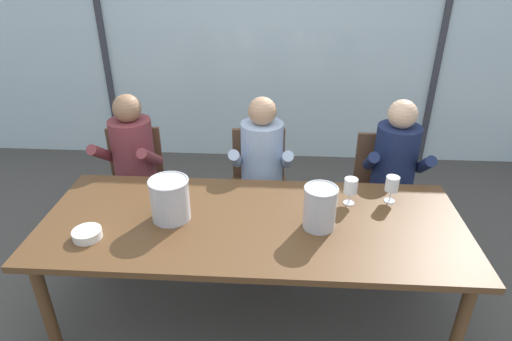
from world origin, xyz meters
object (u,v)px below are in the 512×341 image
(chair_near_curtain, at_px, (136,176))
(ice_bucket_primary, at_px, (320,207))
(chair_center, at_px, (382,183))
(tasting_bowl, at_px, (87,234))
(person_navy_polo, at_px, (395,170))
(wine_glass_by_left_taster, at_px, (392,185))
(wine_glass_near_bucket, at_px, (351,187))
(chair_left_of_center, at_px, (259,177))
(dining_table, at_px, (252,229))
(person_maroon_top, at_px, (130,163))
(ice_bucket_secondary, at_px, (170,199))
(person_pale_blue_shirt, at_px, (262,167))

(chair_near_curtain, distance_m, ice_bucket_primary, 1.70)
(chair_center, distance_m, tasting_bowl, 2.18)
(person_navy_polo, relative_size, ice_bucket_primary, 4.72)
(wine_glass_by_left_taster, bearing_deg, wine_glass_near_bucket, -171.12)
(chair_left_of_center, distance_m, wine_glass_by_left_taster, 1.13)
(ice_bucket_primary, bearing_deg, dining_table, 174.88)
(person_maroon_top, xyz_separation_m, wine_glass_near_bucket, (1.59, -0.54, 0.15))
(chair_left_of_center, relative_size, ice_bucket_primary, 3.48)
(dining_table, distance_m, wine_glass_near_bucket, 0.66)
(person_navy_polo, distance_m, tasting_bowl, 2.15)
(dining_table, distance_m, ice_bucket_primary, 0.44)
(ice_bucket_secondary, bearing_deg, chair_center, 31.64)
(ice_bucket_primary, bearing_deg, wine_glass_by_left_taster, 33.09)
(ice_bucket_secondary, bearing_deg, tasting_bowl, -152.33)
(ice_bucket_primary, bearing_deg, ice_bucket_secondary, 178.02)
(chair_near_curtain, height_order, chair_center, same)
(person_pale_blue_shirt, height_order, ice_bucket_primary, person_pale_blue_shirt)
(person_pale_blue_shirt, xyz_separation_m, wine_glass_near_bucket, (0.58, -0.54, 0.15))
(chair_left_of_center, bearing_deg, dining_table, -94.13)
(person_pale_blue_shirt, relative_size, ice_bucket_secondary, 4.73)
(dining_table, xyz_separation_m, wine_glass_near_bucket, (0.59, 0.23, 0.18))
(person_pale_blue_shirt, relative_size, ice_bucket_primary, 4.72)
(wine_glass_near_bucket, bearing_deg, dining_table, -158.82)
(dining_table, bearing_deg, tasting_bowl, -165.99)
(chair_near_curtain, relative_size, chair_center, 1.00)
(chair_center, relative_size, ice_bucket_primary, 3.48)
(ice_bucket_primary, xyz_separation_m, tasting_bowl, (-1.29, -0.19, -0.11))
(person_pale_blue_shirt, xyz_separation_m, person_navy_polo, (0.99, 0.00, 0.00))
(chair_left_of_center, height_order, wine_glass_by_left_taster, wine_glass_by_left_taster)
(tasting_bowl, bearing_deg, ice_bucket_secondary, 27.67)
(ice_bucket_secondary, distance_m, wine_glass_near_bucket, 1.10)
(chair_near_curtain, height_order, person_navy_polo, person_navy_polo)
(chair_near_curtain, relative_size, person_pale_blue_shirt, 0.74)
(chair_near_curtain, xyz_separation_m, ice_bucket_primary, (1.39, -0.91, 0.34))
(chair_left_of_center, xyz_separation_m, wine_glass_by_left_taster, (0.87, -0.65, 0.33))
(chair_near_curtain, xyz_separation_m, chair_left_of_center, (0.99, 0.04, 0.00))
(ice_bucket_primary, bearing_deg, person_pale_blue_shirt, 114.83)
(chair_near_curtain, height_order, ice_bucket_secondary, ice_bucket_secondary)
(person_navy_polo, bearing_deg, wine_glass_by_left_taster, -101.72)
(chair_center, distance_m, person_navy_polo, 0.21)
(wine_glass_near_bucket, bearing_deg, wine_glass_by_left_taster, 8.88)
(wine_glass_near_bucket, bearing_deg, tasting_bowl, -163.08)
(ice_bucket_primary, relative_size, ice_bucket_secondary, 1.00)
(person_navy_polo, bearing_deg, tasting_bowl, -147.30)
(chair_left_of_center, height_order, ice_bucket_primary, ice_bucket_primary)
(person_navy_polo, height_order, tasting_bowl, person_navy_polo)
(chair_near_curtain, xyz_separation_m, tasting_bowl, (0.10, -1.10, 0.23))
(ice_bucket_secondary, xyz_separation_m, wine_glass_near_bucket, (1.08, 0.23, -0.01))
(dining_table, xyz_separation_m, chair_near_curtain, (-1.01, 0.88, -0.14))
(wine_glass_near_bucket, bearing_deg, ice_bucket_primary, -128.12)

